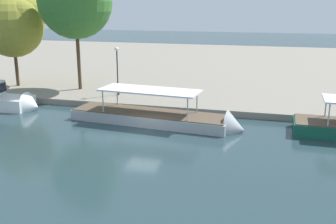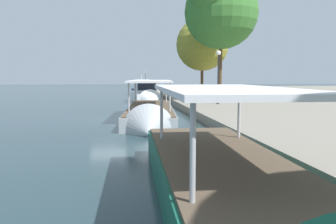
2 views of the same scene
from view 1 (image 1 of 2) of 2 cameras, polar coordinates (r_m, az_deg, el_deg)
ground_plane at (r=30.48m, az=-3.66°, el=-3.16°), size 220.00×220.00×0.00m
dock_promenade at (r=62.62m, az=6.28°, el=6.66°), size 120.00×55.00×0.58m
tour_boat_2 at (r=32.86m, az=-0.74°, el=-1.17°), size 14.71×4.43×4.05m
lamp_post at (r=40.47m, az=-7.25°, el=6.80°), size 0.44×0.44×4.84m
tree_0 at (r=47.53m, az=-20.83°, el=11.74°), size 6.66×6.70×9.93m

